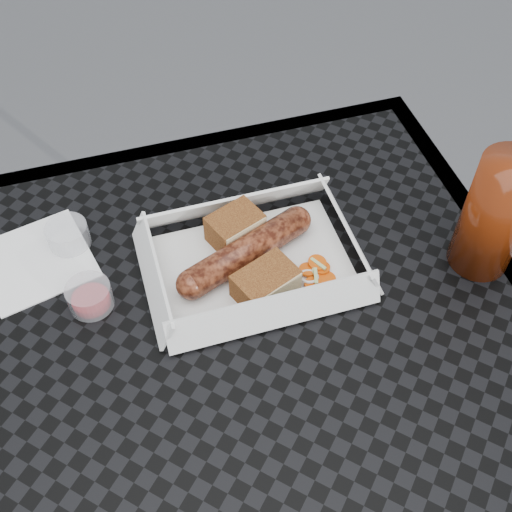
% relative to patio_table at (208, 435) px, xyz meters
% --- Properties ---
extents(patio_table, '(0.80, 0.80, 0.74)m').
position_rel_patio_table_xyz_m(patio_table, '(0.00, 0.00, 0.00)').
color(patio_table, black).
rests_on(patio_table, ground).
extents(food_tray, '(0.22, 0.15, 0.00)m').
position_rel_patio_table_xyz_m(food_tray, '(0.10, 0.16, 0.08)').
color(food_tray, white).
rests_on(food_tray, patio_table).
extents(bratwurst, '(0.18, 0.09, 0.04)m').
position_rel_patio_table_xyz_m(bratwurst, '(0.09, 0.16, 0.10)').
color(bratwurst, brown).
rests_on(bratwurst, food_tray).
extents(bread_near, '(0.07, 0.06, 0.04)m').
position_rel_patio_table_xyz_m(bread_near, '(0.09, 0.20, 0.10)').
color(bread_near, brown).
rests_on(bread_near, food_tray).
extents(bread_far, '(0.08, 0.07, 0.03)m').
position_rel_patio_table_xyz_m(bread_far, '(0.10, 0.11, 0.10)').
color(bread_far, brown).
rests_on(bread_far, food_tray).
extents(veg_garnish, '(0.03, 0.03, 0.00)m').
position_rel_patio_table_xyz_m(veg_garnish, '(0.16, 0.12, 0.08)').
color(veg_garnish, '#DB4E09').
rests_on(veg_garnish, food_tray).
extents(napkin, '(0.14, 0.14, 0.00)m').
position_rel_patio_table_xyz_m(napkin, '(-0.15, 0.24, 0.08)').
color(napkin, white).
rests_on(napkin, patio_table).
extents(condiment_cup_sauce, '(0.05, 0.05, 0.03)m').
position_rel_patio_table_xyz_m(condiment_cup_sauce, '(-0.09, 0.16, 0.09)').
color(condiment_cup_sauce, maroon).
rests_on(condiment_cup_sauce, patio_table).
extents(condiment_cup_empty, '(0.05, 0.05, 0.03)m').
position_rel_patio_table_xyz_m(condiment_cup_empty, '(-0.10, 0.25, 0.09)').
color(condiment_cup_empty, silver).
rests_on(condiment_cup_empty, patio_table).
extents(drink_glass, '(0.07, 0.07, 0.15)m').
position_rel_patio_table_xyz_m(drink_glass, '(0.35, 0.09, 0.15)').
color(drink_glass, '#571B07').
rests_on(drink_glass, patio_table).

